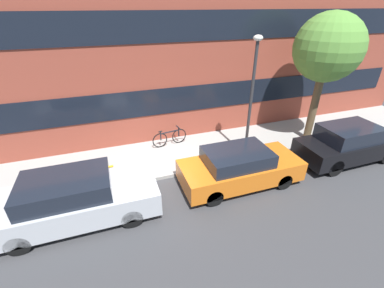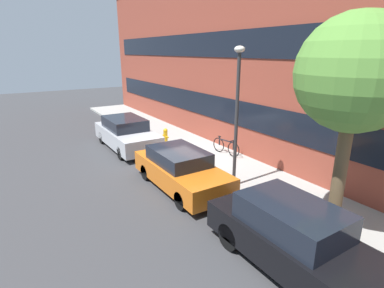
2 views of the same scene
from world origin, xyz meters
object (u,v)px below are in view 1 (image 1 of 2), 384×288
parked_car_silver (75,199)px  street_tree (328,49)px  bicycle (170,137)px  fire_hydrant (106,168)px  parked_car_orange (239,167)px  parked_car_black (349,143)px  lamp_post (252,87)px

parked_car_silver → street_tree: size_ratio=0.86×
bicycle → street_tree: bearing=-21.4°
bicycle → street_tree: street_tree is taller
bicycle → street_tree: (6.04, -1.39, 3.48)m
fire_hydrant → street_tree: street_tree is taller
bicycle → parked_car_silver: bearing=-146.4°
parked_car_orange → parked_car_black: parked_car_black is taller
parked_car_black → lamp_post: size_ratio=0.92×
parked_car_silver → fire_hydrant: bearing=62.0°
fire_hydrant → street_tree: size_ratio=0.15×
fire_hydrant → lamp_post: 5.86m
street_tree → fire_hydrant: bearing=-178.8°
parked_car_orange → parked_car_black: size_ratio=0.99×
parked_car_orange → street_tree: street_tree is taller
parked_car_silver → bicycle: bearing=42.1°
fire_hydrant → parked_car_silver: bearing=-118.0°
bicycle → street_tree: size_ratio=0.29×
parked_car_orange → bicycle: (-1.60, 3.22, -0.16)m
street_tree → parked_car_silver: bearing=-169.2°
parked_car_silver → lamp_post: lamp_post is taller
parked_car_orange → parked_car_silver: bearing=180.0°
fire_hydrant → bicycle: bearing=30.4°
parked_car_orange → parked_car_black: 4.74m
fire_hydrant → bicycle: size_ratio=0.52×
parked_car_silver → bicycle: size_ratio=2.92×
parked_car_silver → lamp_post: (6.23, 1.45, 2.20)m
parked_car_silver → bicycle: 4.81m
lamp_post → parked_car_orange: bearing=-126.3°
bicycle → lamp_post: 4.01m
parked_car_orange → lamp_post: bearing=53.7°
parked_car_black → fire_hydrant: (-9.03, 1.65, -0.20)m
parked_car_silver → lamp_post: bearing=13.1°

